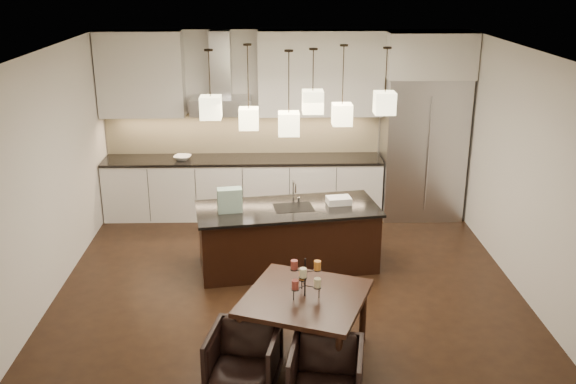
{
  "coord_description": "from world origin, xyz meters",
  "views": [
    {
      "loc": [
        -0.2,
        -6.95,
        3.66
      ],
      "look_at": [
        0.0,
        0.2,
        1.15
      ],
      "focal_mm": 40.0,
      "sensor_mm": 36.0,
      "label": 1
    }
  ],
  "objects_px": {
    "refrigerator": "(422,148)",
    "island_body": "(288,238)",
    "armchair_right": "(326,376)",
    "dining_table": "(305,326)",
    "armchair_left": "(244,359)"
  },
  "relations": [
    {
      "from": "armchair_right",
      "to": "armchair_left",
      "type": "bearing_deg",
      "value": 168.83
    },
    {
      "from": "dining_table",
      "to": "armchair_right",
      "type": "xyz_separation_m",
      "value": [
        0.15,
        -0.77,
        -0.04
      ]
    },
    {
      "from": "island_body",
      "to": "armchair_right",
      "type": "distance_m",
      "value": 2.81
    },
    {
      "from": "refrigerator",
      "to": "armchair_right",
      "type": "height_order",
      "value": "refrigerator"
    },
    {
      "from": "dining_table",
      "to": "armchair_left",
      "type": "height_order",
      "value": "dining_table"
    },
    {
      "from": "refrigerator",
      "to": "dining_table",
      "type": "xyz_separation_m",
      "value": [
        -1.98,
        -3.83,
        -0.74
      ]
    },
    {
      "from": "armchair_right",
      "to": "refrigerator",
      "type": "bearing_deg",
      "value": 78.17
    },
    {
      "from": "refrigerator",
      "to": "island_body",
      "type": "xyz_separation_m",
      "value": [
        -2.09,
        -1.8,
        -0.69
      ]
    },
    {
      "from": "dining_table",
      "to": "armchair_left",
      "type": "bearing_deg",
      "value": -118.69
    },
    {
      "from": "refrigerator",
      "to": "island_body",
      "type": "height_order",
      "value": "refrigerator"
    },
    {
      "from": "refrigerator",
      "to": "dining_table",
      "type": "height_order",
      "value": "refrigerator"
    },
    {
      "from": "armchair_left",
      "to": "dining_table",
      "type": "bearing_deg",
      "value": 51.63
    },
    {
      "from": "dining_table",
      "to": "refrigerator",
      "type": "bearing_deg",
      "value": 83.72
    },
    {
      "from": "island_body",
      "to": "refrigerator",
      "type": "bearing_deg",
      "value": 32.0
    },
    {
      "from": "island_body",
      "to": "dining_table",
      "type": "height_order",
      "value": "island_body"
    }
  ]
}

